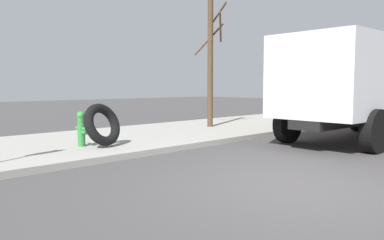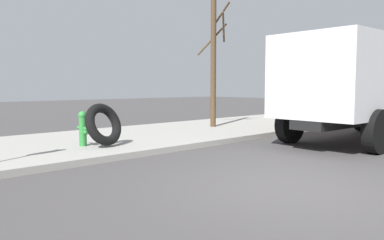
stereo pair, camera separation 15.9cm
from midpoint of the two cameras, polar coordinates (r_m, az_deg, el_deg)
ground_plane at (r=6.49m, az=14.08°, el=-9.92°), size 80.00×80.00×0.00m
sidewalk_curb at (r=11.21m, az=-15.77°, el=-3.29°), size 36.00×5.00×0.15m
fire_hydrant at (r=10.09m, az=-16.42°, el=-1.08°), size 0.21×0.48×0.88m
loose_tire at (r=9.87m, az=-13.51°, el=-0.66°), size 1.21×0.85×1.11m
dump_truck_orange at (r=12.88m, az=23.61°, el=4.39°), size 7.11×3.08×3.00m
bare_tree at (r=14.47m, az=2.46°, el=8.80°), size 0.91×1.36×4.69m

